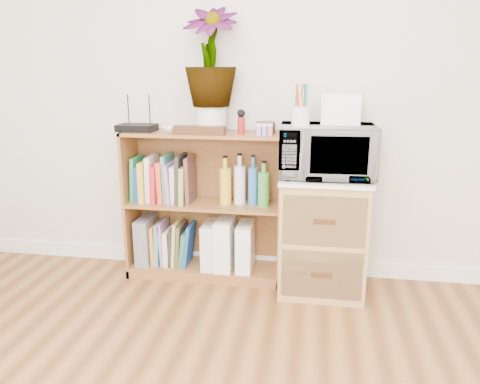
# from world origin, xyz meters

# --- Properties ---
(skirting_board) EXTENTS (4.00, 0.02, 0.10)m
(skirting_board) POSITION_xyz_m (0.00, 2.24, 0.05)
(skirting_board) COLOR white
(skirting_board) RESTS_ON ground
(bookshelf) EXTENTS (1.00, 0.30, 0.95)m
(bookshelf) POSITION_xyz_m (-0.35, 2.10, 0.47)
(bookshelf) COLOR brown
(bookshelf) RESTS_ON ground
(wicker_unit) EXTENTS (0.50, 0.45, 0.70)m
(wicker_unit) POSITION_xyz_m (0.40, 2.02, 0.35)
(wicker_unit) COLOR #9E7542
(wicker_unit) RESTS_ON ground
(microwave) EXTENTS (0.55, 0.39, 0.30)m
(microwave) POSITION_xyz_m (0.40, 2.02, 0.87)
(microwave) COLOR white
(microwave) RESTS_ON wicker_unit
(pen_cup) EXTENTS (0.10, 0.10, 0.11)m
(pen_cup) POSITION_xyz_m (0.25, 1.94, 1.07)
(pen_cup) COLOR silver
(pen_cup) RESTS_ON microwave
(small_appliance) EXTENTS (0.22, 0.18, 0.17)m
(small_appliance) POSITION_xyz_m (0.47, 2.10, 1.10)
(small_appliance) COLOR white
(small_appliance) RESTS_ON microwave
(router) EXTENTS (0.23, 0.16, 0.04)m
(router) POSITION_xyz_m (-0.77, 2.08, 0.97)
(router) COLOR black
(router) RESTS_ON bookshelf
(white_bowl) EXTENTS (0.13, 0.13, 0.03)m
(white_bowl) POSITION_xyz_m (-0.53, 2.07, 0.97)
(white_bowl) COLOR white
(white_bowl) RESTS_ON bookshelf
(plant_pot) EXTENTS (0.18, 0.18, 0.16)m
(plant_pot) POSITION_xyz_m (-0.30, 2.12, 1.03)
(plant_pot) COLOR silver
(plant_pot) RESTS_ON bookshelf
(potted_plant) EXTENTS (0.32, 0.32, 0.58)m
(potted_plant) POSITION_xyz_m (-0.30, 2.12, 1.39)
(potted_plant) COLOR #3D7F33
(potted_plant) RESTS_ON plant_pot
(trinket_box) EXTENTS (0.31, 0.08, 0.05)m
(trinket_box) POSITION_xyz_m (-0.35, 2.00, 0.97)
(trinket_box) COLOR #341B0E
(trinket_box) RESTS_ON bookshelf
(kokeshi_doll) EXTENTS (0.04, 0.04, 0.10)m
(kokeshi_doll) POSITION_xyz_m (-0.11, 2.06, 1.00)
(kokeshi_doll) COLOR maroon
(kokeshi_doll) RESTS_ON bookshelf
(wooden_bowl) EXTENTS (0.12, 0.12, 0.07)m
(wooden_bowl) POSITION_xyz_m (0.03, 2.11, 0.98)
(wooden_bowl) COLOR #351C0E
(wooden_bowl) RESTS_ON bookshelf
(paint_jars) EXTENTS (0.11, 0.04, 0.05)m
(paint_jars) POSITION_xyz_m (0.04, 2.01, 0.98)
(paint_jars) COLOR pink
(paint_jars) RESTS_ON bookshelf
(file_box) EXTENTS (0.09, 0.24, 0.30)m
(file_box) POSITION_xyz_m (-0.75, 2.10, 0.22)
(file_box) COLOR slate
(file_box) RESTS_ON bookshelf
(magazine_holder_left) EXTENTS (0.09, 0.24, 0.30)m
(magazine_holder_left) POSITION_xyz_m (-0.31, 2.09, 0.22)
(magazine_holder_left) COLOR silver
(magazine_holder_left) RESTS_ON bookshelf
(magazine_holder_mid) EXTENTS (0.10, 0.26, 0.33)m
(magazine_holder_mid) POSITION_xyz_m (-0.21, 2.09, 0.23)
(magazine_holder_mid) COLOR white
(magazine_holder_mid) RESTS_ON bookshelf
(magazine_holder_right) EXTENTS (0.10, 0.24, 0.30)m
(magazine_holder_right) POSITION_xyz_m (-0.08, 2.09, 0.22)
(magazine_holder_right) COLOR white
(magazine_holder_right) RESTS_ON bookshelf
(cookbooks) EXTENTS (0.39, 0.20, 0.31)m
(cookbooks) POSITION_xyz_m (-0.62, 2.10, 0.63)
(cookbooks) COLOR #228245
(cookbooks) RESTS_ON bookshelf
(liquor_bottles) EXTENTS (0.39, 0.07, 0.31)m
(liquor_bottles) POSITION_xyz_m (-0.05, 2.10, 0.65)
(liquor_bottles) COLOR gold
(liquor_bottles) RESTS_ON bookshelf
(lower_books) EXTENTS (0.27, 0.19, 0.30)m
(lower_books) POSITION_xyz_m (-0.58, 2.10, 0.20)
(lower_books) COLOR orange
(lower_books) RESTS_ON bookshelf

